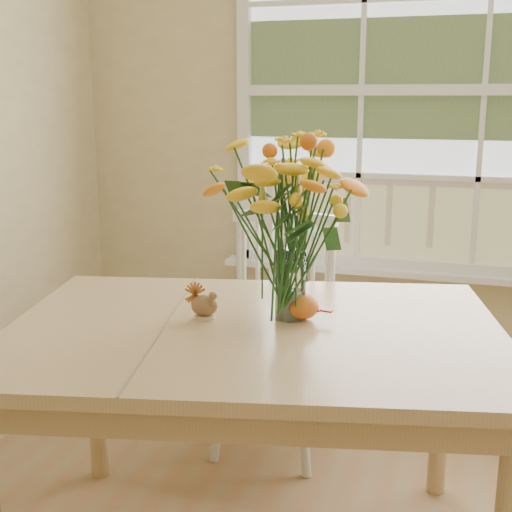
% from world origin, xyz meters
% --- Properties ---
extents(wall_back, '(4.00, 0.02, 2.70)m').
position_xyz_m(wall_back, '(0.00, 2.25, 1.35)').
color(wall_back, '#C6B77F').
rests_on(wall_back, floor).
extents(window, '(2.42, 0.12, 1.74)m').
position_xyz_m(window, '(0.00, 2.21, 1.53)').
color(window, silver).
rests_on(window, wall_back).
extents(dining_table, '(1.73, 1.40, 0.82)m').
position_xyz_m(dining_table, '(-0.65, 0.84, 0.73)').
color(dining_table, tan).
rests_on(dining_table, floor).
extents(windsor_chair, '(0.47, 0.45, 1.01)m').
position_xyz_m(windsor_chair, '(-0.80, 1.66, 0.56)').
color(windsor_chair, white).
rests_on(windsor_chair, floor).
extents(flower_vase, '(0.46, 0.46, 0.55)m').
position_xyz_m(flower_vase, '(-0.56, 0.95, 1.15)').
color(flower_vase, white).
rests_on(flower_vase, dining_table).
extents(pumpkin, '(0.10, 0.10, 0.08)m').
position_xyz_m(pumpkin, '(-0.52, 0.95, 0.86)').
color(pumpkin, '#CC5F18').
rests_on(pumpkin, dining_table).
extents(turkey_figurine, '(0.10, 0.09, 0.11)m').
position_xyz_m(turkey_figurine, '(-0.82, 0.86, 0.87)').
color(turkey_figurine, '#CCB78C').
rests_on(turkey_figurine, dining_table).
extents(dark_gourd, '(0.13, 0.08, 0.07)m').
position_xyz_m(dark_gourd, '(-0.52, 0.96, 0.86)').
color(dark_gourd, '#38160F').
rests_on(dark_gourd, dining_table).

